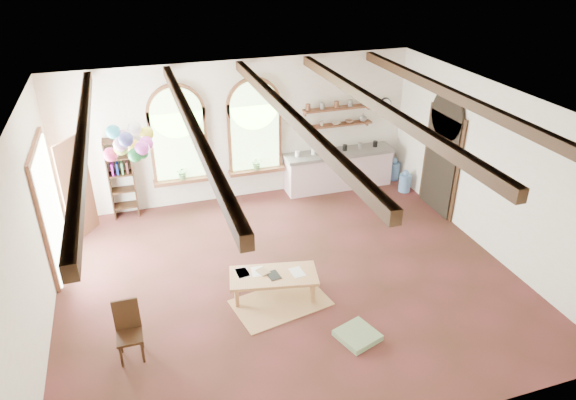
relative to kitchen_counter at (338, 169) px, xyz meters
name	(u,v)px	position (x,y,z in m)	size (l,w,h in m)	color
floor	(289,278)	(-2.30, -3.20, -0.48)	(8.00, 8.00, 0.00)	#5C2627
ceiling_beams	(289,114)	(-2.30, -3.20, 2.62)	(6.20, 6.80, 0.18)	#342010
window_left	(179,138)	(-3.70, 0.23, 1.16)	(1.30, 0.28, 2.20)	brown
window_right	(255,130)	(-2.00, 0.23, 1.16)	(1.30, 0.28, 2.20)	brown
left_doorway	(50,209)	(-6.25, -1.40, 0.67)	(0.10, 1.90, 2.50)	brown
right_doorway	(440,164)	(1.65, -1.70, 0.62)	(0.10, 1.30, 2.40)	black
kitchen_counter	(338,169)	(0.00, 0.00, 0.00)	(2.68, 0.62, 0.94)	beige
wall_shelf_lower	(338,125)	(0.00, 0.18, 1.07)	(1.70, 0.24, 0.04)	brown
wall_shelf_upper	(338,108)	(0.00, 0.18, 1.47)	(1.70, 0.24, 0.04)	brown
wall_clock	(385,105)	(1.25, 0.25, 1.42)	(0.32, 0.32, 0.04)	black
bookshelf	(121,178)	(-5.00, 0.12, 0.42)	(0.53, 0.32, 1.80)	#342010
coffee_table	(273,277)	(-2.70, -3.57, -0.10)	(1.59, 0.96, 0.42)	tan
side_chair	(131,342)	(-5.10, -4.32, -0.21)	(0.37, 0.37, 0.94)	#342010
floor_mat	(281,303)	(-2.65, -3.83, -0.47)	(1.56, 0.96, 0.02)	tan
floor_cushion	(357,335)	(-1.77, -5.00, -0.43)	(0.57, 0.57, 0.10)	#6F895F
water_jug_a	(405,182)	(1.45, -0.70, -0.24)	(0.29, 0.29, 0.55)	#5683B8
water_jug_b	(394,170)	(1.52, 0.00, -0.23)	(0.30, 0.30, 0.58)	#5683B8
balloon_cluster	(130,143)	(-4.70, -1.64, 1.86)	(0.91, 0.94, 1.15)	silver
table_book	(259,273)	(-2.93, -3.48, -0.04)	(0.17, 0.24, 0.02)	olive
tablet	(274,275)	(-2.71, -3.60, -0.05)	(0.19, 0.27, 0.01)	black
potted_plant_left	(183,173)	(-3.70, 0.12, 0.37)	(0.27, 0.23, 0.30)	#598C4C
potted_plant_right	(257,163)	(-2.00, 0.12, 0.37)	(0.27, 0.23, 0.30)	#598C4C
shelf_cup_a	(308,125)	(-0.75, 0.18, 1.14)	(0.12, 0.10, 0.10)	white
shelf_cup_b	(322,124)	(-0.40, 0.18, 1.14)	(0.10, 0.10, 0.09)	beige
shelf_bowl_a	(336,123)	(-0.05, 0.18, 1.12)	(0.22, 0.22, 0.05)	beige
shelf_bowl_b	(349,121)	(0.30, 0.18, 1.12)	(0.20, 0.20, 0.06)	#8C664C
shelf_vase	(363,117)	(0.65, 0.18, 1.19)	(0.18, 0.18, 0.19)	slate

